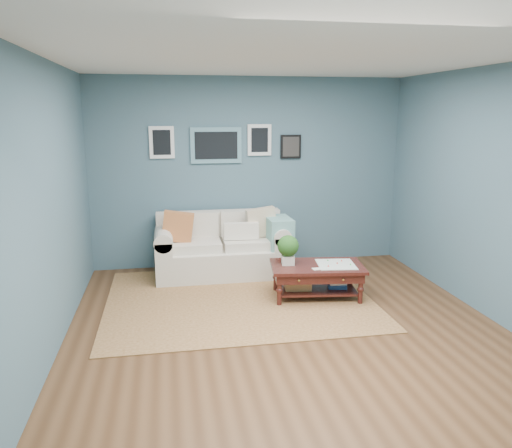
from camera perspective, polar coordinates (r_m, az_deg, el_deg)
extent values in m
plane|color=brown|center=(5.23, 3.87, -12.34)|extent=(5.00, 5.00, 0.00)
plane|color=white|center=(4.76, 4.38, 18.56)|extent=(5.00, 5.00, 0.00)
cube|color=#476776|center=(7.24, -0.79, 5.87)|extent=(4.50, 0.02, 2.70)
cube|color=#476776|center=(2.55, 18.18, -7.69)|extent=(4.50, 0.02, 2.70)
cube|color=#476776|center=(4.79, -22.97, 1.34)|extent=(0.02, 5.00, 2.70)
cube|color=#476776|center=(5.79, 26.25, 2.84)|extent=(0.02, 5.00, 2.70)
cube|color=#5B8A98|center=(7.12, -4.58, 8.94)|extent=(0.72, 0.03, 0.50)
cube|color=black|center=(7.10, -4.57, 8.94)|extent=(0.60, 0.01, 0.38)
cube|color=white|center=(7.08, -10.72, 9.15)|extent=(0.34, 0.03, 0.44)
cube|color=white|center=(7.20, 0.39, 9.59)|extent=(0.34, 0.03, 0.44)
cube|color=black|center=(7.30, 3.98, 8.81)|extent=(0.30, 0.03, 0.34)
cube|color=brown|center=(6.09, -1.96, -8.54)|extent=(3.13, 2.50, 0.01)
cube|color=#F0E9CF|center=(6.92, -3.95, -4.26)|extent=(1.33, 0.82, 0.39)
cube|color=#F0E9CF|center=(7.12, -4.29, -0.27)|extent=(1.74, 0.21, 0.45)
cube|color=#F0E9CF|center=(6.86, -10.45, -3.79)|extent=(0.22, 0.82, 0.58)
cube|color=#F0E9CF|center=(7.01, 2.37, -3.21)|extent=(0.22, 0.82, 0.58)
cylinder|color=#F0E9CF|center=(6.78, -10.55, -1.43)|extent=(0.24, 0.82, 0.24)
cylinder|color=#F0E9CF|center=(6.94, 2.39, -0.90)|extent=(0.24, 0.82, 0.24)
cube|color=#F0E9CF|center=(6.77, -6.93, -2.45)|extent=(0.67, 0.52, 0.12)
cube|color=#F0E9CF|center=(6.84, -0.97, -2.19)|extent=(0.67, 0.52, 0.12)
cube|color=#F0E9CF|center=(6.96, -7.11, -0.07)|extent=(0.67, 0.11, 0.34)
cube|color=#F0E9CF|center=(7.04, -1.32, 0.16)|extent=(0.67, 0.11, 0.34)
cube|color=#D95B35|center=(6.70, -8.91, -0.30)|extent=(0.45, 0.16, 0.44)
cube|color=beige|center=(6.88, 0.62, 0.20)|extent=(0.44, 0.17, 0.43)
cube|color=silver|center=(6.74, -1.71, -0.80)|extent=(0.47, 0.11, 0.22)
cube|color=#7DBAAC|center=(6.87, 2.58, -2.33)|extent=(0.32, 0.52, 0.75)
cube|color=black|center=(6.07, 6.99, -4.82)|extent=(1.17, 0.78, 0.04)
cube|color=black|center=(6.09, 6.97, -5.48)|extent=(1.09, 0.70, 0.11)
cube|color=black|center=(6.16, 6.92, -7.41)|extent=(0.99, 0.59, 0.02)
sphere|color=gold|center=(5.77, 4.93, -6.46)|extent=(0.03, 0.03, 0.03)
sphere|color=gold|center=(5.86, 9.94, -6.30)|extent=(0.03, 0.03, 0.03)
cylinder|color=black|center=(5.84, 2.68, -7.59)|extent=(0.06, 0.06, 0.38)
cylinder|color=black|center=(6.00, 11.87, -7.28)|extent=(0.06, 0.06, 0.38)
cylinder|color=black|center=(6.30, 2.26, -6.03)|extent=(0.06, 0.06, 0.38)
cylinder|color=black|center=(6.45, 10.77, -5.80)|extent=(0.06, 0.06, 0.38)
cube|color=silver|center=(6.04, 3.67, -4.10)|extent=(0.16, 0.16, 0.11)
sphere|color=#1E4A16|center=(5.99, 3.69, -2.51)|extent=(0.26, 0.26, 0.26)
cube|color=white|center=(6.10, 9.13, -4.57)|extent=(0.49, 0.49, 0.01)
cube|color=tan|center=(6.09, 4.80, -6.56)|extent=(0.34, 0.26, 0.18)
cube|color=navy|center=(6.20, 9.26, -6.72)|extent=(0.24, 0.19, 0.10)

